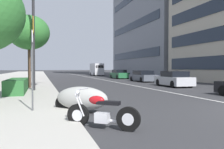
% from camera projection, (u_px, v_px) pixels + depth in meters
% --- Properties ---
extents(sidewalk_right_plaza, '(160.00, 10.83, 0.15)m').
position_uv_depth(sidewalk_right_plaza, '(9.00, 79.00, 33.88)').
color(sidewalk_right_plaza, '#B2ADA3').
rests_on(sidewalk_right_plaza, ground).
extents(lane_centre_stripe, '(110.00, 0.16, 0.01)m').
position_uv_depth(lane_centre_stripe, '(90.00, 77.00, 42.40)').
color(lane_centre_stripe, silver).
rests_on(lane_centre_stripe, ground).
extents(motorcycle_nearest_camera, '(1.38, 1.79, 1.10)m').
position_uv_depth(motorcycle_nearest_camera, '(102.00, 113.00, 6.46)').
color(motorcycle_nearest_camera, black).
rests_on(motorcycle_nearest_camera, ground).
extents(motorcycle_by_sign_pole, '(1.88, 2.13, 0.98)m').
position_uv_depth(motorcycle_by_sign_pole, '(81.00, 99.00, 8.77)').
color(motorcycle_by_sign_pole, '#9E9E99').
rests_on(motorcycle_by_sign_pole, ground).
extents(car_lead_in_lane, '(4.21, 2.02, 1.40)m').
position_uv_depth(car_lead_in_lane, '(174.00, 79.00, 21.33)').
color(car_lead_in_lane, '#B7B7BC').
rests_on(car_lead_in_lane, ground).
extents(car_following_behind, '(4.68, 1.93, 1.38)m').
position_uv_depth(car_following_behind, '(143.00, 76.00, 29.11)').
color(car_following_behind, '#4C515B').
rests_on(car_following_behind, ground).
extents(car_approaching_light, '(4.30, 2.04, 1.40)m').
position_uv_depth(car_approaching_light, '(119.00, 74.00, 37.50)').
color(car_approaching_light, '#236038').
rests_on(car_approaching_light, ground).
extents(delivery_van_ahead, '(5.07, 2.16, 2.68)m').
position_uv_depth(delivery_van_ahead, '(97.00, 69.00, 52.02)').
color(delivery_van_ahead, silver).
rests_on(delivery_van_ahead, ground).
extents(parking_sign_by_curb, '(0.32, 0.06, 2.89)m').
position_uv_depth(parking_sign_by_curb, '(32.00, 63.00, 8.36)').
color(parking_sign_by_curb, '#47494C').
rests_on(parking_sign_by_curb, sidewalk_right_plaza).
extents(street_lamp_with_banners, '(1.26, 2.75, 8.83)m').
position_uv_depth(street_lamp_with_banners, '(39.00, 14.00, 16.16)').
color(street_lamp_with_banners, '#232326').
rests_on(street_lamp_with_banners, sidewalk_right_plaza).
extents(clipped_hedge_bed, '(4.80, 1.10, 0.83)m').
position_uv_depth(clipped_hedge_bed, '(17.00, 86.00, 14.82)').
color(clipped_hedge_bed, '#28602D').
rests_on(clipped_hedge_bed, sidewalk_right_plaza).
extents(street_tree_mid_sidewalk, '(3.13, 3.13, 5.61)m').
position_uv_depth(street_tree_mid_sidewalk, '(29.00, 33.00, 18.12)').
color(street_tree_mid_sidewalk, '#473323').
rests_on(street_tree_mid_sidewalk, sidewalk_right_plaza).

